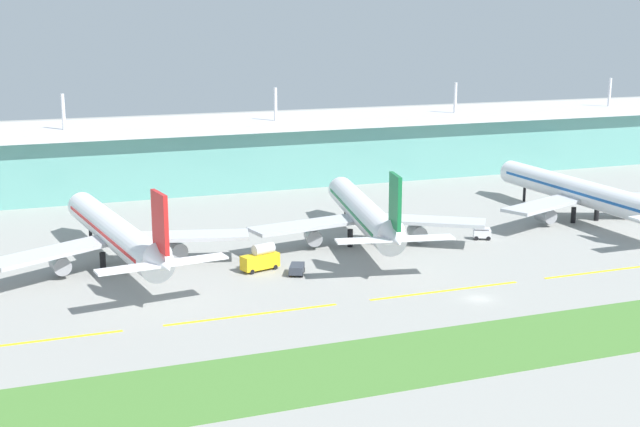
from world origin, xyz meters
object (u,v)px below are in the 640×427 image
at_px(baggage_cart, 482,234).
at_px(fuel_truck, 261,258).
at_px(airliner_center, 364,214).
at_px(airliner_far_middle, 582,193).
at_px(airliner_near_middle, 117,234).
at_px(pushback_tug, 297,269).

height_order(baggage_cart, fuel_truck, fuel_truck).
xyz_separation_m(airliner_center, airliner_far_middle, (55.15, 2.11, 0.01)).
distance_m(airliner_far_middle, baggage_cart, 31.80).
bearing_deg(airliner_near_middle, airliner_far_middle, 0.75).
bearing_deg(baggage_cart, fuel_truck, -173.97).
xyz_separation_m(airliner_center, fuel_truck, (-25.24, -10.50, -4.18)).
bearing_deg(pushback_tug, airliner_far_middle, 13.16).
height_order(airliner_center, baggage_cart, airliner_center).
relative_size(airliner_far_middle, fuel_truck, 8.71).
bearing_deg(airliner_center, baggage_cart, -11.97).
xyz_separation_m(airliner_near_middle, airliner_center, (49.46, -0.75, -0.00)).
bearing_deg(pushback_tug, airliner_near_middle, 151.19).
bearing_deg(fuel_truck, airliner_center, 22.59).
height_order(pushback_tug, fuel_truck, fuel_truck).
distance_m(airliner_near_middle, airliner_center, 49.46).
height_order(airliner_center, fuel_truck, airliner_center).
bearing_deg(baggage_cart, airliner_far_middle, 13.53).
distance_m(airliner_center, fuel_truck, 27.66).
bearing_deg(airliner_center, pushback_tug, -142.27).
bearing_deg(airliner_far_middle, pushback_tug, -166.84).
height_order(airliner_near_middle, pushback_tug, airliner_near_middle).
bearing_deg(airliner_center, airliner_far_middle, 2.19).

